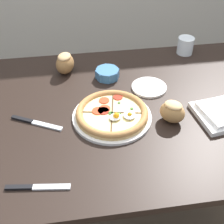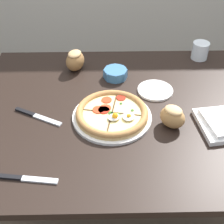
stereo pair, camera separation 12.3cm
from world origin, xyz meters
name	(u,v)px [view 2 (the right image)]	position (x,y,z in m)	size (l,w,h in m)	color
ground_plane	(125,212)	(0.00, 0.00, 0.00)	(12.00, 12.00, 0.00)	brown
dining_table	(129,126)	(0.00, 0.00, 0.66)	(1.30, 0.97, 0.76)	black
pizza	(112,114)	(-0.07, -0.06, 0.78)	(0.32, 0.32, 0.05)	white
ramekin_bowl	(115,73)	(-0.05, 0.23, 0.78)	(0.11, 0.11, 0.04)	teal
bread_piece_near	(173,116)	(0.15, -0.11, 0.81)	(0.12, 0.12, 0.09)	#B27F47
bread_piece_far	(75,60)	(-0.24, 0.31, 0.81)	(0.12, 0.13, 0.10)	olive
knife_main	(26,179)	(-0.36, -0.36, 0.76)	(0.21, 0.04, 0.01)	silver
knife_spare	(37,116)	(-0.37, -0.05, 0.76)	(0.20, 0.12, 0.01)	silver
water_glass	(200,52)	(0.38, 0.41, 0.80)	(0.08, 0.08, 0.09)	white
side_saucer	(155,90)	(0.12, 0.12, 0.77)	(0.16, 0.16, 0.01)	white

